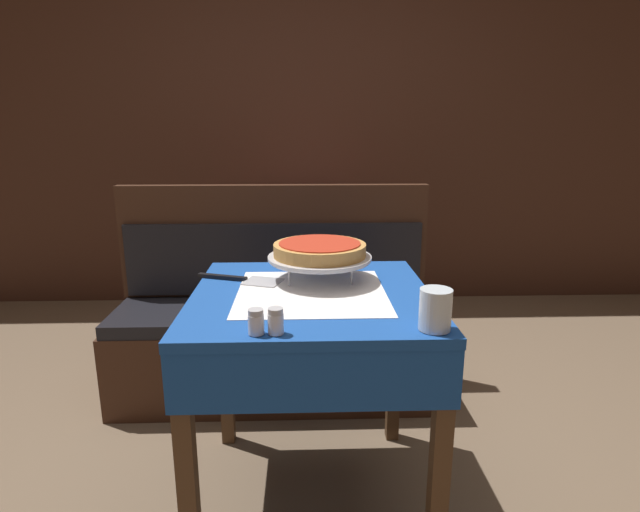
{
  "coord_description": "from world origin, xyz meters",
  "views": [
    {
      "loc": [
        -0.02,
        -1.5,
        1.26
      ],
      "look_at": [
        0.03,
        0.1,
        0.85
      ],
      "focal_mm": 28.0,
      "sensor_mm": 36.0,
      "label": 1
    }
  ],
  "objects_px": {
    "pizza_pan_stand": "(320,259)",
    "dining_table_front": "(312,327)",
    "water_glass_near": "(435,309)",
    "salt_shaker": "(256,322)",
    "napkin_holder": "(295,253)",
    "booth_bench": "(275,334)",
    "pizza_server": "(243,279)",
    "deep_dish_pizza": "(320,249)",
    "condiment_caddy": "(319,205)",
    "pepper_shaker": "(276,321)",
    "dining_table_rear": "(305,228)"
  },
  "relations": [
    {
      "from": "pizza_pan_stand",
      "to": "dining_table_front",
      "type": "bearing_deg",
      "value": -103.37
    },
    {
      "from": "water_glass_near",
      "to": "salt_shaker",
      "type": "distance_m",
      "value": 0.46
    },
    {
      "from": "water_glass_near",
      "to": "napkin_holder",
      "type": "bearing_deg",
      "value": 119.49
    },
    {
      "from": "booth_bench",
      "to": "pizza_server",
      "type": "distance_m",
      "value": 0.77
    },
    {
      "from": "deep_dish_pizza",
      "to": "salt_shaker",
      "type": "relative_size",
      "value": 4.78
    },
    {
      "from": "pizza_pan_stand",
      "to": "water_glass_near",
      "type": "xyz_separation_m",
      "value": [
        0.28,
        -0.44,
        -0.02
      ]
    },
    {
      "from": "dining_table_front",
      "to": "salt_shaker",
      "type": "distance_m",
      "value": 0.39
    },
    {
      "from": "pizza_server",
      "to": "condiment_caddy",
      "type": "height_order",
      "value": "condiment_caddy"
    },
    {
      "from": "pizza_pan_stand",
      "to": "condiment_caddy",
      "type": "bearing_deg",
      "value": 88.33
    },
    {
      "from": "dining_table_front",
      "to": "pepper_shaker",
      "type": "bearing_deg",
      "value": -106.19
    },
    {
      "from": "pizza_pan_stand",
      "to": "deep_dish_pizza",
      "type": "xyz_separation_m",
      "value": [
        0.0,
        0.0,
        0.03
      ]
    },
    {
      "from": "pepper_shaker",
      "to": "dining_table_rear",
      "type": "bearing_deg",
      "value": 87.74
    },
    {
      "from": "dining_table_front",
      "to": "dining_table_rear",
      "type": "relative_size",
      "value": 1.0
    },
    {
      "from": "napkin_holder",
      "to": "condiment_caddy",
      "type": "relative_size",
      "value": 0.68
    },
    {
      "from": "deep_dish_pizza",
      "to": "pepper_shaker",
      "type": "distance_m",
      "value": 0.48
    },
    {
      "from": "pizza_server",
      "to": "salt_shaker",
      "type": "height_order",
      "value": "salt_shaker"
    },
    {
      "from": "water_glass_near",
      "to": "condiment_caddy",
      "type": "height_order",
      "value": "condiment_caddy"
    },
    {
      "from": "booth_bench",
      "to": "water_glass_near",
      "type": "relative_size",
      "value": 13.94
    },
    {
      "from": "dining_table_rear",
      "to": "deep_dish_pizza",
      "type": "distance_m",
      "value": 1.59
    },
    {
      "from": "napkin_holder",
      "to": "salt_shaker",
      "type": "bearing_deg",
      "value": -97.77
    },
    {
      "from": "pizza_server",
      "to": "condiment_caddy",
      "type": "relative_size",
      "value": 2.06
    },
    {
      "from": "pizza_pan_stand",
      "to": "pizza_server",
      "type": "bearing_deg",
      "value": 179.52
    },
    {
      "from": "booth_bench",
      "to": "water_glass_near",
      "type": "distance_m",
      "value": 1.27
    },
    {
      "from": "pizza_pan_stand",
      "to": "water_glass_near",
      "type": "distance_m",
      "value": 0.52
    },
    {
      "from": "dining_table_front",
      "to": "napkin_holder",
      "type": "relative_size",
      "value": 7.62
    },
    {
      "from": "dining_table_front",
      "to": "pizza_server",
      "type": "xyz_separation_m",
      "value": [
        -0.23,
        0.13,
        0.12
      ]
    },
    {
      "from": "pepper_shaker",
      "to": "napkin_holder",
      "type": "bearing_deg",
      "value": 86.47
    },
    {
      "from": "deep_dish_pizza",
      "to": "pepper_shaker",
      "type": "relative_size",
      "value": 4.62
    },
    {
      "from": "dining_table_front",
      "to": "water_glass_near",
      "type": "bearing_deg",
      "value": -45.37
    },
    {
      "from": "dining_table_front",
      "to": "salt_shaker",
      "type": "xyz_separation_m",
      "value": [
        -0.14,
        -0.33,
        0.15
      ]
    },
    {
      "from": "deep_dish_pizza",
      "to": "condiment_caddy",
      "type": "xyz_separation_m",
      "value": [
        0.04,
        1.52,
        -0.07
      ]
    },
    {
      "from": "dining_table_rear",
      "to": "deep_dish_pizza",
      "type": "height_order",
      "value": "deep_dish_pizza"
    },
    {
      "from": "pizza_pan_stand",
      "to": "napkin_holder",
      "type": "height_order",
      "value": "napkin_holder"
    },
    {
      "from": "pizza_pan_stand",
      "to": "pepper_shaker",
      "type": "bearing_deg",
      "value": -105.4
    },
    {
      "from": "water_glass_near",
      "to": "salt_shaker",
      "type": "xyz_separation_m",
      "value": [
        -0.45,
        -0.01,
        -0.02
      ]
    },
    {
      "from": "pizza_server",
      "to": "salt_shaker",
      "type": "bearing_deg",
      "value": -79.5
    },
    {
      "from": "pizza_server",
      "to": "napkin_holder",
      "type": "distance_m",
      "value": 0.27
    },
    {
      "from": "pizza_pan_stand",
      "to": "water_glass_near",
      "type": "relative_size",
      "value": 3.26
    },
    {
      "from": "dining_table_front",
      "to": "condiment_caddy",
      "type": "xyz_separation_m",
      "value": [
        0.07,
        1.64,
        0.15
      ]
    },
    {
      "from": "deep_dish_pizza",
      "to": "dining_table_front",
      "type": "bearing_deg",
      "value": -103.37
    },
    {
      "from": "booth_bench",
      "to": "deep_dish_pizza",
      "type": "distance_m",
      "value": 0.86
    },
    {
      "from": "dining_table_rear",
      "to": "pizza_pan_stand",
      "type": "distance_m",
      "value": 1.59
    },
    {
      "from": "booth_bench",
      "to": "napkin_holder",
      "type": "height_order",
      "value": "booth_bench"
    },
    {
      "from": "pepper_shaker",
      "to": "salt_shaker",
      "type": "bearing_deg",
      "value": 180.0
    },
    {
      "from": "pizza_pan_stand",
      "to": "salt_shaker",
      "type": "xyz_separation_m",
      "value": [
        -0.17,
        -0.46,
        -0.04
      ]
    },
    {
      "from": "pepper_shaker",
      "to": "dining_table_front",
      "type": "bearing_deg",
      "value": 73.81
    },
    {
      "from": "pizza_server",
      "to": "pepper_shaker",
      "type": "relative_size",
      "value": 4.5
    },
    {
      "from": "dining_table_front",
      "to": "salt_shaker",
      "type": "height_order",
      "value": "salt_shaker"
    },
    {
      "from": "salt_shaker",
      "to": "condiment_caddy",
      "type": "relative_size",
      "value": 0.44
    },
    {
      "from": "pizza_server",
      "to": "salt_shaker",
      "type": "distance_m",
      "value": 0.47
    }
  ]
}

